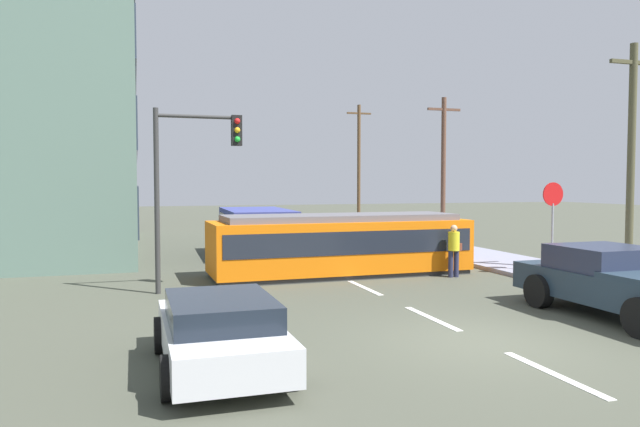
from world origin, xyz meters
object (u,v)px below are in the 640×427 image
city_bus (257,229)px  pedestrian_crossing (454,248)px  utility_pole_mid (443,167)px  utility_pole_far (359,163)px  stop_sign (553,208)px  traffic_light_mast (191,165)px  streetcar_tram (340,244)px  pickup_truck_parked (620,282)px  parked_sedan_near (220,331)px  utility_pole_near (631,155)px

city_bus → pedestrian_crossing: size_ratio=3.20×
utility_pole_mid → utility_pole_far: (0.39, 12.77, 0.63)m
city_bus → stop_sign: bearing=-44.0°
traffic_light_mast → utility_pole_far: bearing=59.0°
city_bus → pedestrian_crossing: (4.92, -7.23, -0.16)m
streetcar_tram → pedestrian_crossing: streetcar_tram is taller
stop_sign → utility_pole_far: (2.35, 23.41, 2.26)m
pedestrian_crossing → utility_pole_far: (5.57, 22.77, 3.51)m
pickup_truck_parked → traffic_light_mast: 10.98m
pedestrian_crossing → pickup_truck_parked: size_ratio=0.33×
pedestrian_crossing → traffic_light_mast: size_ratio=0.33×
parked_sedan_near → utility_pole_mid: bearing=51.6°
pickup_truck_parked → utility_pole_mid: size_ratio=0.69×
utility_pole_far → utility_pole_near: bearing=-90.1°
pickup_truck_parked → parked_sedan_near: pickup_truck_parked is taller
pedestrian_crossing → pickup_truck_parked: 6.17m
pedestrian_crossing → utility_pole_far: utility_pole_far is taller
streetcar_tram → pickup_truck_parked: streetcar_tram is taller
streetcar_tram → utility_pole_near: utility_pole_near is taller
utility_pole_mid → utility_pole_far: utility_pole_far is taller
stop_sign → utility_pole_near: 2.97m
stop_sign → utility_pole_mid: utility_pole_mid is taller
streetcar_tram → utility_pole_far: 23.26m
traffic_light_mast → utility_pole_far: (13.75, 22.88, 0.97)m
streetcar_tram → utility_pole_far: bearing=67.4°
utility_pole_far → stop_sign: bearing=-95.7°
pickup_truck_parked → utility_pole_far: 29.56m
city_bus → streetcar_tram: bearing=-73.9°
parked_sedan_near → utility_pole_near: size_ratio=0.54×
stop_sign → utility_pole_far: utility_pole_far is taller
streetcar_tram → utility_pole_far: (8.85, 21.23, 3.43)m
utility_pole_far → utility_pole_mid: bearing=-91.7°
utility_pole_near → pickup_truck_parked: bearing=-136.4°
parked_sedan_near → utility_pole_far: (13.96, 29.92, 3.83)m
parked_sedan_near → utility_pole_mid: (13.57, 17.15, 3.20)m
city_bus → pedestrian_crossing: bearing=-55.7°
traffic_light_mast → utility_pole_far: 26.72m
pedestrian_crossing → utility_pole_far: 23.70m
pickup_truck_parked → parked_sedan_near: (-8.99, -1.01, -0.18)m
utility_pole_near → traffic_light_mast: bearing=174.4°
parked_sedan_near → utility_pole_mid: size_ratio=0.55×
city_bus → utility_pole_near: size_ratio=0.72×
streetcar_tram → pickup_truck_parked: bearing=-63.1°
stop_sign → utility_pole_near: utility_pole_near is taller
city_bus → pedestrian_crossing: 8.75m
pedestrian_crossing → utility_pole_near: (5.51, -1.46, 2.94)m
utility_pole_near → utility_pole_far: 24.24m
traffic_light_mast → utility_pole_mid: 16.77m
pickup_truck_parked → traffic_light_mast: size_ratio=1.00×
pedestrian_crossing → traffic_light_mast: (-8.19, -0.12, 2.53)m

